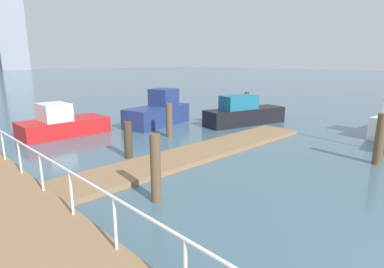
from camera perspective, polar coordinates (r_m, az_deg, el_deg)
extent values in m
plane|color=#476675|center=(20.63, -27.18, 0.95)|extent=(300.00, 300.00, 0.00)
cube|color=#93704C|center=(13.13, 1.07, -3.47)|extent=(13.36, 2.00, 0.18)
cylinder|color=white|center=(6.14, -13.92, -15.68)|extent=(0.06, 0.06, 1.05)
cylinder|color=white|center=(7.70, -21.27, -10.09)|extent=(0.06, 0.06, 1.05)
cylinder|color=white|center=(9.39, -25.91, -6.35)|extent=(0.06, 0.06, 1.05)
cylinder|color=white|center=(11.15, -29.08, -3.74)|extent=(0.06, 0.06, 1.05)
cylinder|color=white|center=(12.95, -31.36, -1.84)|extent=(0.06, 0.06, 1.05)
cylinder|color=white|center=(7.52, -21.60, -6.40)|extent=(0.06, 22.85, 0.06)
cylinder|color=brown|center=(8.67, -6.70, -6.30)|extent=(0.29, 0.29, 1.95)
cylinder|color=#473826|center=(19.57, 7.25, 4.39)|extent=(0.34, 0.34, 1.79)
cylinder|color=brown|center=(16.18, -4.21, 2.56)|extent=(0.33, 0.33, 1.75)
cylinder|color=brown|center=(22.16, 10.00, 5.30)|extent=(0.29, 0.29, 1.77)
cylinder|color=brown|center=(13.72, 31.20, -0.82)|extent=(0.34, 0.34, 1.97)
cylinder|color=#473826|center=(12.86, -11.64, -1.04)|extent=(0.33, 0.33, 1.50)
cube|color=navy|center=(19.32, -6.37, 3.35)|extent=(4.76, 2.69, 1.16)
cube|color=navy|center=(19.68, -5.23, 6.78)|extent=(1.70, 1.68, 1.03)
cube|color=red|center=(18.08, -22.45, 1.20)|extent=(4.40, 2.18, 0.82)
cube|color=white|center=(17.78, -23.99, 3.71)|extent=(1.36, 1.73, 0.90)
cube|color=black|center=(19.77, 9.69, 3.22)|extent=(5.61, 2.76, 0.99)
cube|color=#1E6B8C|center=(19.30, 8.59, 5.77)|extent=(2.43, 1.70, 0.84)
cube|color=#8C939E|center=(177.35, -30.89, 19.60)|extent=(12.74, 11.10, 58.18)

